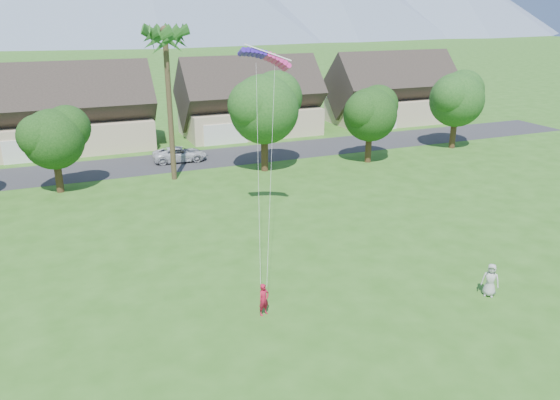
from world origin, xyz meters
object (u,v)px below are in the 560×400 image
kite_flyer (264,299)px  watcher (490,280)px  parafoil_kite (265,55)px  parked_car (180,154)px

kite_flyer → watcher: 11.34m
kite_flyer → watcher: (11.03, -2.62, 0.07)m
parafoil_kite → watcher: bearing=-49.8°
kite_flyer → parked_car: 28.83m
watcher → parked_car: 32.48m
watcher → parafoil_kite: bearing=166.0°
kite_flyer → parafoil_kite: 14.80m
parafoil_kite → parked_car: bearing=105.7°
kite_flyer → watcher: watcher is taller
parked_car → parafoil_kite: parafoil_kite is taller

